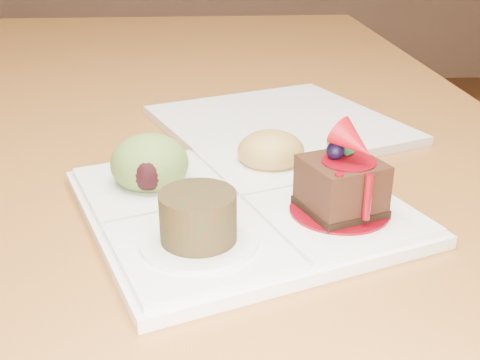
{
  "coord_description": "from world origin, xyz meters",
  "views": [
    {
      "loc": [
        0.05,
        -0.89,
        1.03
      ],
      "look_at": [
        0.09,
        -0.35,
        0.79
      ],
      "focal_mm": 45.0,
      "sensor_mm": 36.0,
      "label": 1
    }
  ],
  "objects": [
    {
      "name": "dining_table",
      "position": [
        0.0,
        0.0,
        0.68
      ],
      "size": [
        1.0,
        1.8,
        0.75
      ],
      "color": "#A2702A",
      "rests_on": "ground"
    },
    {
      "name": "second_plate",
      "position": [
        0.16,
        -0.1,
        0.76
      ],
      "size": [
        0.38,
        0.38,
        0.01
      ],
      "primitive_type": "cube",
      "rotation": [
        0.0,
        0.0,
        0.39
      ],
      "color": "white",
      "rests_on": "dining_table"
    },
    {
      "name": "sampler_plate",
      "position": [
        0.09,
        -0.35,
        0.77
      ],
      "size": [
        0.38,
        0.38,
        0.11
      ],
      "rotation": [
        0.0,
        0.0,
        0.36
      ],
      "color": "white",
      "rests_on": "dining_table"
    }
  ]
}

